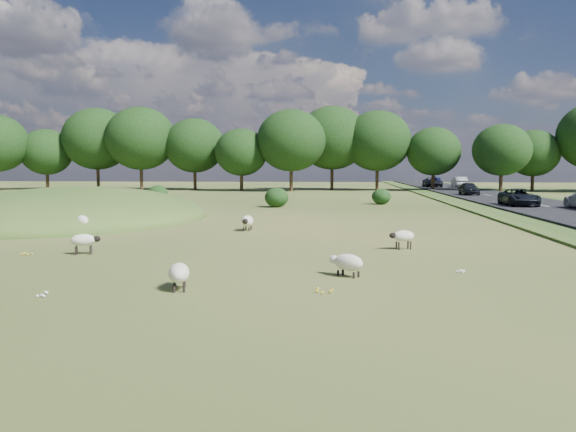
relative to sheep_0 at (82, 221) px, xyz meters
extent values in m
plane|color=#2D4A17|center=(7.99, 15.40, -0.63)|extent=(160.00, 160.00, 0.00)
ellipsoid|color=#33561E|center=(-4.01, 7.40, -0.63)|extent=(16.00, 20.00, 4.00)
cube|color=black|center=(27.99, 25.40, -0.51)|extent=(8.00, 150.00, 0.25)
cylinder|color=black|center=(-29.63, 51.63, 0.93)|extent=(0.44, 0.44, 3.12)
ellipsoid|color=black|center=(-29.63, 51.63, 4.74)|extent=(7.28, 7.28, 6.55)
cylinder|color=black|center=(-22.55, 52.75, 1.47)|extent=(0.44, 0.44, 4.21)
ellipsoid|color=black|center=(-22.55, 52.75, 6.62)|extent=(9.83, 9.83, 8.84)
cylinder|color=black|center=(-15.44, 50.95, 1.46)|extent=(0.44, 0.44, 4.18)
ellipsoid|color=black|center=(-15.44, 50.95, 6.57)|extent=(9.75, 9.75, 8.78)
cylinder|color=black|center=(-7.94, 51.65, 1.17)|extent=(0.44, 0.44, 3.61)
ellipsoid|color=black|center=(-7.94, 51.65, 5.58)|extent=(8.41, 8.41, 7.57)
cylinder|color=black|center=(-0.82, 48.83, 0.88)|extent=(0.44, 0.44, 3.02)
ellipsoid|color=black|center=(-0.82, 48.83, 4.57)|extent=(7.04, 7.04, 6.34)
cylinder|color=black|center=(5.91, 48.38, 1.32)|extent=(0.44, 0.44, 3.90)
ellipsoid|color=black|center=(5.91, 48.38, 6.08)|extent=(9.09, 9.09, 8.18)
cylinder|color=black|center=(11.24, 53.30, 1.48)|extent=(0.44, 0.44, 4.22)
ellipsoid|color=black|center=(11.24, 53.30, 6.63)|extent=(9.85, 9.85, 8.86)
cylinder|color=black|center=(17.44, 52.35, 1.34)|extent=(0.44, 0.44, 3.94)
ellipsoid|color=black|center=(17.44, 52.35, 6.16)|extent=(9.20, 9.20, 8.28)
cylinder|color=black|center=(24.86, 51.41, 0.91)|extent=(0.44, 0.44, 3.09)
ellipsoid|color=black|center=(24.86, 51.41, 4.68)|extent=(7.20, 7.20, 6.48)
cylinder|color=black|center=(32.76, 47.87, 0.93)|extent=(0.44, 0.44, 3.12)
ellipsoid|color=black|center=(32.76, 47.87, 4.75)|extent=(7.29, 7.29, 6.56)
cylinder|color=black|center=(37.89, 51.66, 0.83)|extent=(0.44, 0.44, 2.93)
ellipsoid|color=black|center=(37.89, 51.66, 4.42)|extent=(6.84, 6.84, 6.16)
ellipsoid|color=black|center=(7.29, 18.87, 0.15)|extent=(1.91, 1.91, 1.56)
ellipsoid|color=black|center=(15.91, 23.07, 0.04)|extent=(1.65, 1.65, 1.35)
ellipsoid|color=black|center=(-4.49, 24.87, 0.13)|extent=(1.87, 1.87, 1.53)
ellipsoid|color=beige|center=(0.02, -0.03, 0.01)|extent=(1.08, 1.15, 0.53)
ellipsoid|color=silver|center=(-0.33, 0.40, 0.05)|extent=(0.41, 0.42, 0.27)
cylinder|color=black|center=(-0.27, 0.12, -0.44)|extent=(0.08, 0.08, 0.38)
cylinder|color=black|center=(-0.07, 0.29, -0.44)|extent=(0.08, 0.08, 0.38)
cylinder|color=black|center=(0.12, -0.34, -0.44)|extent=(0.08, 0.08, 0.38)
cylinder|color=black|center=(0.32, -0.18, -0.44)|extent=(0.08, 0.08, 0.38)
ellipsoid|color=beige|center=(7.67, 2.20, -0.14)|extent=(0.59, 1.10, 0.56)
ellipsoid|color=black|center=(7.66, 1.60, -0.11)|extent=(0.27, 0.36, 0.28)
cylinder|color=black|center=(7.80, 1.88, -0.53)|extent=(0.08, 0.08, 0.21)
cylinder|color=black|center=(7.53, 1.88, -0.53)|extent=(0.08, 0.08, 0.21)
cylinder|color=black|center=(7.80, 2.52, -0.53)|extent=(0.08, 0.08, 0.21)
cylinder|color=black|center=(7.53, 2.52, -0.53)|extent=(0.08, 0.08, 0.21)
ellipsoid|color=beige|center=(12.58, -9.44, -0.21)|extent=(1.08, 0.98, 0.49)
ellipsoid|color=silver|center=(12.16, -9.13, -0.17)|extent=(0.39, 0.37, 0.25)
cylinder|color=black|center=(12.28, -9.37, -0.54)|extent=(0.07, 0.07, 0.18)
cylinder|color=black|center=(12.42, -9.17, -0.54)|extent=(0.07, 0.07, 0.18)
cylinder|color=black|center=(12.73, -9.70, -0.54)|extent=(0.07, 0.07, 0.18)
cylinder|color=black|center=(12.88, -9.50, -0.54)|extent=(0.07, 0.07, 0.18)
ellipsoid|color=beige|center=(2.94, -6.11, -0.09)|extent=(0.97, 0.68, 0.45)
ellipsoid|color=black|center=(3.40, -5.98, -0.06)|extent=(0.33, 0.28, 0.22)
cylinder|color=black|center=(3.16, -5.94, -0.47)|extent=(0.06, 0.06, 0.32)
cylinder|color=black|center=(3.22, -6.15, -0.47)|extent=(0.06, 0.06, 0.32)
cylinder|color=black|center=(2.67, -6.08, -0.47)|extent=(0.06, 0.06, 0.32)
cylinder|color=black|center=(2.73, -6.29, -0.47)|extent=(0.06, 0.06, 0.32)
ellipsoid|color=beige|center=(14.81, -3.74, -0.10)|extent=(0.97, 0.74, 0.44)
ellipsoid|color=black|center=(14.37, -3.91, -0.07)|extent=(0.34, 0.30, 0.22)
cylinder|color=black|center=(14.61, -3.93, -0.47)|extent=(0.06, 0.06, 0.31)
cylinder|color=black|center=(14.54, -3.73, -0.47)|extent=(0.06, 0.06, 0.31)
cylinder|color=black|center=(15.08, -3.76, -0.47)|extent=(0.06, 0.06, 0.31)
cylinder|color=black|center=(15.01, -3.55, -0.47)|extent=(0.06, 0.06, 0.31)
ellipsoid|color=beige|center=(8.15, -11.64, -0.18)|extent=(0.78, 1.12, 0.52)
ellipsoid|color=silver|center=(8.01, -11.11, -0.14)|extent=(0.32, 0.38, 0.26)
cylinder|color=black|center=(7.95, -11.39, -0.54)|extent=(0.07, 0.07, 0.19)
cylinder|color=black|center=(8.20, -11.32, -0.54)|extent=(0.07, 0.07, 0.19)
cylinder|color=black|center=(8.10, -11.96, -0.54)|extent=(0.07, 0.07, 0.19)
cylinder|color=black|center=(8.35, -11.90, -0.54)|extent=(0.07, 0.07, 0.19)
imported|color=navy|center=(29.89, 79.91, 0.23)|extent=(1.72, 4.23, 1.23)
imported|color=black|center=(26.09, 35.68, 0.30)|extent=(1.62, 4.03, 1.37)
imported|color=black|center=(26.09, 18.80, 0.27)|extent=(2.17, 4.70, 1.31)
imported|color=black|center=(26.09, 59.32, 0.34)|extent=(2.39, 5.19, 1.44)
imported|color=#95979C|center=(29.89, 58.98, 0.39)|extent=(1.63, 4.66, 1.54)
camera|label=1|loc=(12.30, -25.76, 2.57)|focal=35.00mm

